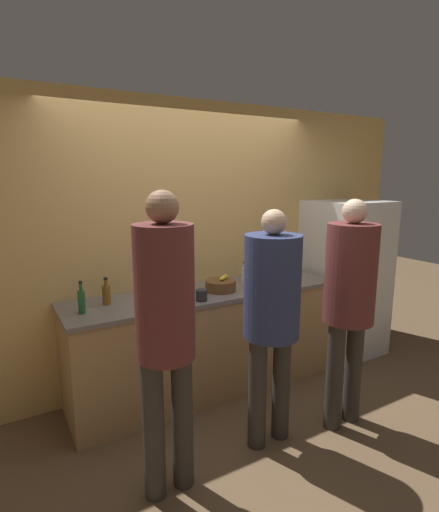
# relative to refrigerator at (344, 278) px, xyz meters

# --- Properties ---
(ground_plane) EXTENTS (14.00, 14.00, 0.00)m
(ground_plane) POSITION_rel_refrigerator_xyz_m (-1.69, -0.35, -0.84)
(ground_plane) COLOR brown
(wall_back) EXTENTS (5.20, 0.06, 2.60)m
(wall_back) POSITION_rel_refrigerator_xyz_m (-1.69, 0.37, 0.46)
(wall_back) COLOR #E0B266
(wall_back) RESTS_ON ground_plane
(counter) EXTENTS (2.48, 0.70, 0.93)m
(counter) POSITION_rel_refrigerator_xyz_m (-1.69, 0.04, -0.37)
(counter) COLOR tan
(counter) RESTS_ON ground_plane
(refrigerator) EXTENTS (0.77, 0.73, 1.67)m
(refrigerator) POSITION_rel_refrigerator_xyz_m (0.00, 0.00, 0.00)
(refrigerator) COLOR white
(refrigerator) RESTS_ON ground_plane
(person_left) EXTENTS (0.34, 0.34, 1.86)m
(person_left) POSITION_rel_refrigerator_xyz_m (-2.49, -0.93, 0.27)
(person_left) COLOR #38332D
(person_left) RESTS_ON ground_plane
(person_center) EXTENTS (0.39, 0.39, 1.71)m
(person_center) POSITION_rel_refrigerator_xyz_m (-1.67, -0.86, 0.21)
(person_center) COLOR #38332D
(person_center) RESTS_ON ground_plane
(person_right) EXTENTS (0.37, 0.37, 1.77)m
(person_right) POSITION_rel_refrigerator_xyz_m (-1.03, -0.98, 0.24)
(person_right) COLOR #38332D
(person_right) RESTS_ON ground_plane
(fruit_bowl) EXTENTS (0.27, 0.27, 0.14)m
(fruit_bowl) POSITION_rel_refrigerator_xyz_m (-1.59, -0.04, 0.15)
(fruit_bowl) COLOR brown
(fruit_bowl) RESTS_ON counter
(utensil_crock) EXTENTS (0.11, 0.11, 0.28)m
(utensil_crock) POSITION_rel_refrigerator_xyz_m (-0.92, 0.18, 0.17)
(utensil_crock) COLOR #3D424C
(utensil_crock) RESTS_ON counter
(bottle_clear) EXTENTS (0.06, 0.06, 0.20)m
(bottle_clear) POSITION_rel_refrigerator_xyz_m (-1.24, 0.12, 0.17)
(bottle_clear) COLOR silver
(bottle_clear) RESTS_ON counter
(bottle_green) EXTENTS (0.05, 0.05, 0.25)m
(bottle_green) POSITION_rel_refrigerator_xyz_m (-2.77, -0.03, 0.19)
(bottle_green) COLOR #236033
(bottle_green) RESTS_ON counter
(bottle_amber) EXTENTS (0.06, 0.06, 0.22)m
(bottle_amber) POSITION_rel_refrigerator_xyz_m (-2.56, 0.09, 0.18)
(bottle_amber) COLOR brown
(bottle_amber) RESTS_ON counter
(cup_black) EXTENTS (0.10, 0.10, 0.09)m
(cup_black) POSITION_rel_refrigerator_xyz_m (-1.87, -0.21, 0.14)
(cup_black) COLOR #28282D
(cup_black) RESTS_ON counter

